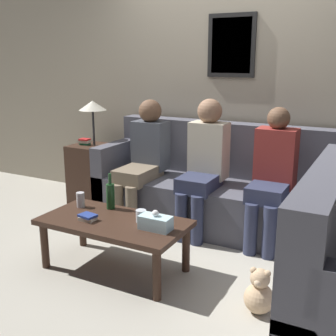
{
  "coord_description": "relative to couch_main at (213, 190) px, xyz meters",
  "views": [
    {
      "loc": [
        1.43,
        -3.16,
        1.57
      ],
      "look_at": [
        -0.15,
        -0.15,
        0.69
      ],
      "focal_mm": 45.0,
      "sensor_mm": 36.0,
      "label": 1
    }
  ],
  "objects": [
    {
      "name": "wine_bottle",
      "position": [
        -0.47,
        -1.03,
        0.18
      ],
      "size": [
        0.07,
        0.07,
        0.29
      ],
      "color": "#19421E",
      "rests_on": "coffee_table"
    },
    {
      "name": "couch_main",
      "position": [
        0.0,
        0.0,
        0.0
      ],
      "size": [
        2.23,
        0.82,
        0.97
      ],
      "color": "#4C4C56",
      "rests_on": "ground_plane"
    },
    {
      "name": "teddy_bear",
      "position": [
        0.83,
        -1.28,
        -0.2
      ],
      "size": [
        0.19,
        0.19,
        0.31
      ],
      "color": "tan",
      "rests_on": "ground_plane"
    },
    {
      "name": "coffee_table",
      "position": [
        -0.31,
        -1.23,
        0.01
      ],
      "size": [
        1.11,
        0.57,
        0.4
      ],
      "color": "#382319",
      "rests_on": "ground_plane"
    },
    {
      "name": "ground_plane",
      "position": [
        0.0,
        -0.5,
        -0.34
      ],
      "size": [
        16.0,
        16.0,
        0.0
      ],
      "primitive_type": "plane",
      "color": "#ADA899"
    },
    {
      "name": "drinking_glass",
      "position": [
        -0.11,
        -1.16,
        0.11
      ],
      "size": [
        0.08,
        0.08,
        0.09
      ],
      "color": "silver",
      "rests_on": "coffee_table"
    },
    {
      "name": "tissue_box",
      "position": [
        0.06,
        -1.24,
        0.12
      ],
      "size": [
        0.23,
        0.12,
        0.15
      ],
      "color": "silver",
      "rests_on": "coffee_table"
    },
    {
      "name": "person_left",
      "position": [
        -0.66,
        -0.19,
        0.32
      ],
      "size": [
        0.34,
        0.66,
        1.19
      ],
      "color": "#756651",
      "rests_on": "ground_plane"
    },
    {
      "name": "wall_back",
      "position": [
        0.0,
        0.43,
        0.97
      ],
      "size": [
        9.0,
        0.08,
        2.6
      ],
      "color": "#9E937F",
      "rests_on": "ground_plane"
    },
    {
      "name": "book_stack",
      "position": [
        -0.48,
        -1.32,
        0.09
      ],
      "size": [
        0.14,
        0.11,
        0.05
      ],
      "color": "beige",
      "rests_on": "coffee_table"
    },
    {
      "name": "soda_can",
      "position": [
        -0.71,
        -1.11,
        0.13
      ],
      "size": [
        0.07,
        0.07,
        0.12
      ],
      "color": "#BCBCC1",
      "rests_on": "coffee_table"
    },
    {
      "name": "person_middle",
      "position": [
        -0.01,
        -0.2,
        0.34
      ],
      "size": [
        0.34,
        0.59,
        1.23
      ],
      "color": "#2D334C",
      "rests_on": "ground_plane"
    },
    {
      "name": "side_table_with_lamp",
      "position": [
        -1.43,
        -0.04,
        0.05
      ],
      "size": [
        0.41,
        0.41,
        1.14
      ],
      "color": "#382319",
      "rests_on": "ground_plane"
    },
    {
      "name": "person_right",
      "position": [
        0.61,
        -0.19,
        0.31
      ],
      "size": [
        0.34,
        0.57,
        1.19
      ],
      "color": "#2D334C",
      "rests_on": "ground_plane"
    }
  ]
}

